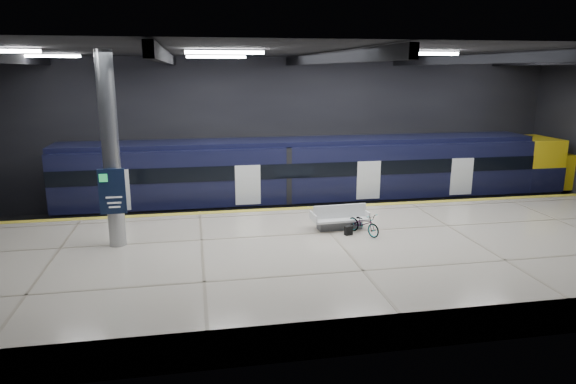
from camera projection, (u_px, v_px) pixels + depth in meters
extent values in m
plane|color=black|center=(324.00, 250.00, 21.36)|extent=(30.00, 30.00, 0.00)
cube|color=black|center=(289.00, 132.00, 28.08)|extent=(30.00, 0.10, 8.00)
cube|color=black|center=(406.00, 206.00, 12.78)|extent=(30.00, 0.10, 8.00)
cube|color=black|center=(327.00, 51.00, 19.50)|extent=(30.00, 16.00, 0.10)
cube|color=black|center=(166.00, 58.00, 18.50)|extent=(0.25, 16.00, 0.40)
cube|color=black|center=(327.00, 58.00, 19.56)|extent=(0.25, 16.00, 0.40)
cube|color=black|center=(471.00, 59.00, 20.62)|extent=(0.25, 16.00, 0.40)
cube|color=white|center=(225.00, 52.00, 16.91)|extent=(2.60, 0.18, 0.10)
cube|color=white|center=(423.00, 54.00, 18.15)|extent=(2.60, 0.18, 0.10)
cube|color=white|center=(47.00, 56.00, 21.41)|extent=(2.60, 0.18, 0.10)
cube|color=white|center=(216.00, 57.00, 22.65)|extent=(2.60, 0.18, 0.10)
cube|color=white|center=(367.00, 58.00, 23.89)|extent=(2.60, 0.18, 0.10)
cube|color=white|center=(504.00, 58.00, 25.13)|extent=(2.60, 0.18, 0.10)
cube|color=#BDB2A0|center=(341.00, 259.00, 18.84)|extent=(30.00, 11.00, 1.10)
cube|color=gold|center=(309.00, 208.00, 23.73)|extent=(30.00, 0.40, 0.01)
cube|color=gray|center=(300.00, 217.00, 25.91)|extent=(30.00, 0.08, 0.16)
cube|color=gray|center=(295.00, 210.00, 27.29)|extent=(30.00, 0.08, 0.16)
cube|color=black|center=(303.00, 204.00, 26.55)|extent=(24.00, 2.58, 0.80)
cube|color=black|center=(303.00, 170.00, 26.13)|extent=(24.00, 2.80, 2.75)
cube|color=black|center=(304.00, 141.00, 25.79)|extent=(24.00, 2.30, 0.24)
cube|color=black|center=(310.00, 170.00, 24.72)|extent=(24.00, 0.04, 0.70)
cube|color=white|center=(369.00, 180.00, 25.39)|extent=(1.20, 0.05, 1.90)
cube|color=yellow|center=(532.00, 162.00, 28.43)|extent=(2.00, 2.80, 2.75)
ellipsoid|color=yellow|center=(573.00, 169.00, 29.00)|extent=(3.60, 2.52, 1.90)
cube|color=black|center=(538.00, 159.00, 28.44)|extent=(1.60, 2.38, 0.80)
cube|color=#595B60|center=(339.00, 225.00, 20.58)|extent=(1.78, 0.64, 0.33)
cube|color=white|center=(340.00, 219.00, 20.52)|extent=(2.24, 1.05, 0.09)
cube|color=white|center=(340.00, 211.00, 20.45)|extent=(2.19, 0.21, 0.55)
cube|color=white|center=(313.00, 217.00, 20.23)|extent=(0.12, 0.93, 0.33)
cube|color=white|center=(365.00, 214.00, 20.74)|extent=(0.12, 0.93, 0.33)
imported|color=#99999E|center=(364.00, 223.00, 19.85)|extent=(1.24, 1.70, 0.85)
cube|color=black|center=(348.00, 231.00, 19.80)|extent=(0.34, 0.26, 0.35)
cylinder|color=#9EA0A5|center=(111.00, 151.00, 17.93)|extent=(0.60, 0.60, 6.90)
cube|color=#0E1934|center=(112.00, 191.00, 17.84)|extent=(0.90, 0.12, 1.60)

